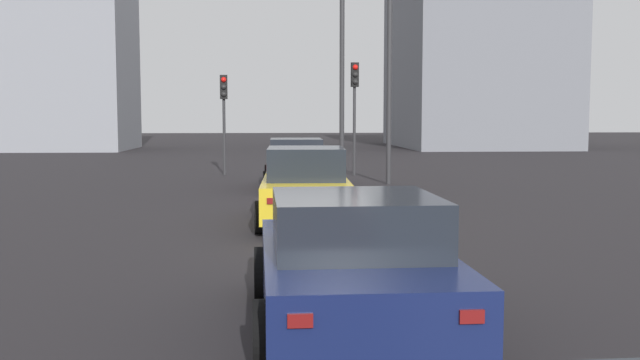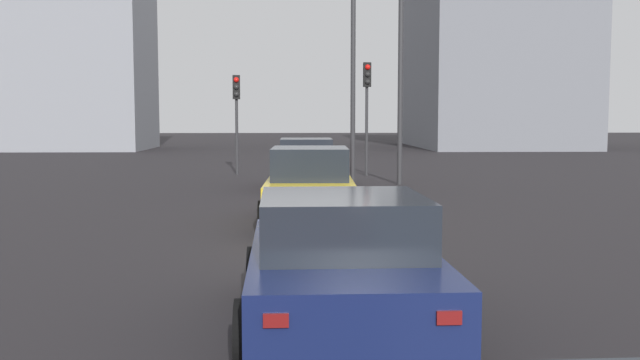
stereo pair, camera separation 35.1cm
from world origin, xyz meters
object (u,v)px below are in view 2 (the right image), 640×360
(street_lamp_far, at_px, (401,21))
(traffic_light_near_right, at_px, (236,103))
(car_maroon_lead, at_px, (306,164))
(car_yellow_second, at_px, (310,187))
(car_navy_third, at_px, (341,263))
(street_lamp_kerbside, at_px, (353,33))
(traffic_light_near_left, at_px, (367,95))

(street_lamp_far, bearing_deg, traffic_light_near_right, 54.44)
(traffic_light_near_right, bearing_deg, car_maroon_lead, 22.31)
(car_yellow_second, bearing_deg, street_lamp_far, -18.70)
(car_maroon_lead, bearing_deg, car_yellow_second, -179.96)
(car_yellow_second, relative_size, car_navy_third, 1.06)
(car_yellow_second, bearing_deg, car_maroon_lead, 1.14)
(car_yellow_second, bearing_deg, street_lamp_kerbside, -8.84)
(traffic_light_near_right, height_order, street_lamp_far, street_lamp_far)
(car_maroon_lead, relative_size, car_navy_third, 1.07)
(traffic_light_near_left, bearing_deg, street_lamp_kerbside, -17.05)
(street_lamp_kerbside, height_order, street_lamp_far, street_lamp_far)
(car_navy_third, relative_size, street_lamp_far, 0.45)
(car_maroon_lead, height_order, street_lamp_far, street_lamp_far)
(traffic_light_near_left, bearing_deg, car_maroon_lead, -30.48)
(traffic_light_near_right, bearing_deg, car_navy_third, 3.03)
(car_navy_third, height_order, street_lamp_kerbside, street_lamp_kerbside)
(traffic_light_near_left, xyz_separation_m, street_lamp_kerbside, (-3.15, 0.80, 1.92))
(car_yellow_second, height_order, car_navy_third, car_yellow_second)
(street_lamp_far, bearing_deg, car_maroon_lead, 108.33)
(traffic_light_near_left, bearing_deg, street_lamp_far, 8.67)
(car_navy_third, bearing_deg, car_yellow_second, 0.14)
(street_lamp_kerbside, bearing_deg, traffic_light_near_right, 48.24)
(street_lamp_kerbside, distance_m, street_lamp_far, 1.59)
(street_lamp_kerbside, bearing_deg, car_navy_third, 174.67)
(traffic_light_near_right, bearing_deg, car_yellow_second, 6.74)
(car_yellow_second, xyz_separation_m, car_navy_third, (-7.46, -0.13, -0.06))
(car_yellow_second, distance_m, street_lamp_far, 10.13)
(car_maroon_lead, bearing_deg, traffic_light_near_right, 27.30)
(car_maroon_lead, height_order, traffic_light_near_left, traffic_light_near_left)
(car_maroon_lead, xyz_separation_m, traffic_light_near_left, (4.53, -2.37, 2.29))
(car_navy_third, height_order, street_lamp_far, street_lamp_far)
(car_maroon_lead, xyz_separation_m, traffic_light_near_right, (5.03, 2.52, 1.98))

